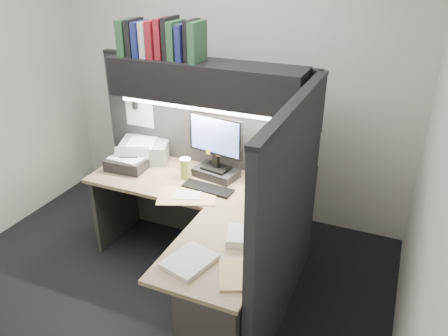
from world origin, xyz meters
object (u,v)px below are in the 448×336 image
(desk, at_px, (201,260))
(monitor, at_px, (216,153))
(notebook_stack, at_px, (128,163))
(telephone, at_px, (283,184))
(coffee_cup, at_px, (185,169))
(keyboard, at_px, (208,188))
(overhead_shelf, at_px, (205,82))
(printer, at_px, (145,150))

(desk, bearing_deg, monitor, 105.52)
(desk, xyz_separation_m, notebook_stack, (-0.94, 0.55, 0.34))
(telephone, bearing_deg, coffee_cup, -148.85)
(coffee_cup, bearing_deg, telephone, 9.03)
(monitor, height_order, keyboard, monitor)
(keyboard, bearing_deg, coffee_cup, 160.40)
(overhead_shelf, xyz_separation_m, coffee_cup, (-0.11, -0.17, -0.69))
(desk, bearing_deg, coffee_cup, 125.16)
(overhead_shelf, xyz_separation_m, keyboard, (0.14, -0.27, -0.76))
(overhead_shelf, distance_m, printer, 0.92)
(keyboard, bearing_deg, telephone, 27.67)
(overhead_shelf, relative_size, coffee_cup, 9.58)
(desk, relative_size, notebook_stack, 5.24)
(keyboard, height_order, telephone, telephone)
(monitor, bearing_deg, notebook_stack, -158.09)
(keyboard, distance_m, telephone, 0.58)
(telephone, bearing_deg, monitor, -157.23)
(monitor, distance_m, coffee_cup, 0.28)
(notebook_stack, bearing_deg, coffee_cup, 3.55)
(monitor, xyz_separation_m, keyboard, (0.03, -0.23, -0.20))
(telephone, distance_m, notebook_stack, 1.32)
(overhead_shelf, bearing_deg, printer, 177.60)
(monitor, distance_m, telephone, 0.59)
(keyboard, xyz_separation_m, telephone, (0.53, 0.23, 0.03))
(overhead_shelf, xyz_separation_m, monitor, (0.11, -0.05, -0.56))
(overhead_shelf, relative_size, printer, 3.75)
(printer, relative_size, notebook_stack, 1.27)
(keyboard, height_order, notebook_stack, notebook_stack)
(monitor, bearing_deg, overhead_shelf, 166.06)
(overhead_shelf, bearing_deg, telephone, -3.56)
(overhead_shelf, relative_size, keyboard, 3.82)
(keyboard, relative_size, coffee_cup, 2.51)
(desk, distance_m, coffee_cup, 0.81)
(monitor, bearing_deg, desk, -63.94)
(coffee_cup, height_order, printer, printer)
(desk, bearing_deg, notebook_stack, 149.57)
(printer, bearing_deg, coffee_cup, -41.21)
(notebook_stack, bearing_deg, telephone, 6.82)
(telephone, distance_m, printer, 1.28)
(printer, bearing_deg, keyboard, -42.16)
(printer, bearing_deg, desk, -60.74)
(telephone, bearing_deg, notebook_stack, -151.05)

